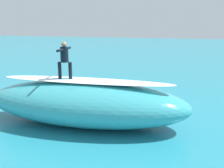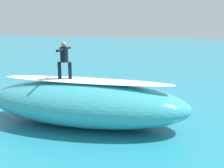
# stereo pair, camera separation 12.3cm
# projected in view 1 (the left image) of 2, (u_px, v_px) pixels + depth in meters

# --- Properties ---
(ground_plane) EXTENTS (120.00, 120.00, 0.00)m
(ground_plane) POSITION_uv_depth(u_px,v_px,m) (99.00, 108.00, 12.87)
(ground_plane) COLOR teal
(wave_crest) EXTENTS (8.63, 3.58, 1.81)m
(wave_crest) POSITION_uv_depth(u_px,v_px,m) (86.00, 103.00, 10.72)
(wave_crest) COLOR teal
(wave_crest) RESTS_ON ground_plane
(wave_foam_lip) EXTENTS (7.26, 1.46, 0.08)m
(wave_foam_lip) POSITION_uv_depth(u_px,v_px,m) (85.00, 81.00, 10.50)
(wave_foam_lip) COLOR white
(wave_foam_lip) RESTS_ON wave_crest
(surfboard_riding) EXTENTS (1.92, 0.64, 0.09)m
(surfboard_riding) POSITION_uv_depth(u_px,v_px,m) (65.00, 79.00, 10.69)
(surfboard_riding) COLOR #33B2D1
(surfboard_riding) RESTS_ON wave_crest
(surfer_riding) EXTENTS (0.59, 1.42, 1.50)m
(surfer_riding) POSITION_uv_depth(u_px,v_px,m) (64.00, 57.00, 10.48)
(surfer_riding) COLOR black
(surfer_riding) RESTS_ON surfboard_riding
(surfboard_paddling) EXTENTS (2.51, 1.08, 0.09)m
(surfboard_paddling) POSITION_uv_depth(u_px,v_px,m) (149.00, 103.00, 13.61)
(surfboard_paddling) COLOR silver
(surfboard_paddling) RESTS_ON ground_plane
(surfer_paddling) EXTENTS (1.66, 0.63, 0.30)m
(surfer_paddling) POSITION_uv_depth(u_px,v_px,m) (146.00, 99.00, 13.64)
(surfer_paddling) COLOR black
(surfer_paddling) RESTS_ON surfboard_paddling
(foam_patch_near) EXTENTS (1.02, 1.01, 0.16)m
(foam_patch_near) POSITION_uv_depth(u_px,v_px,m) (40.00, 101.00, 13.69)
(foam_patch_near) COLOR white
(foam_patch_near) RESTS_ON ground_plane
(foam_patch_mid) EXTENTS (0.61, 0.47, 0.17)m
(foam_patch_mid) POSITION_uv_depth(u_px,v_px,m) (130.00, 103.00, 13.33)
(foam_patch_mid) COLOR white
(foam_patch_mid) RESTS_ON ground_plane
(foam_patch_far) EXTENTS (0.79, 0.73, 0.18)m
(foam_patch_far) POSITION_uv_depth(u_px,v_px,m) (151.00, 105.00, 13.06)
(foam_patch_far) COLOR white
(foam_patch_far) RESTS_ON ground_plane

